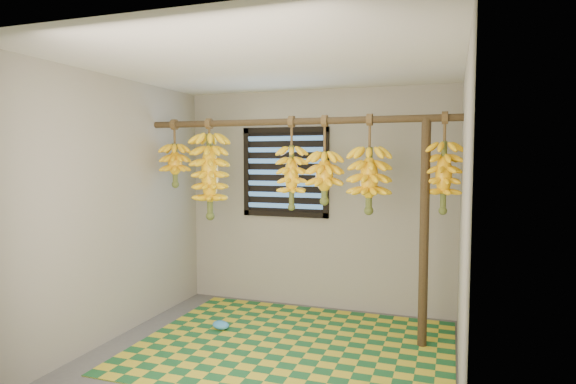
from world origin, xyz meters
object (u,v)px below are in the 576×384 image
at_px(banana_bunch_c, 324,177).
at_px(banana_bunch_e, 369,180).
at_px(banana_bunch_b, 210,176).
at_px(banana_bunch_d, 292,177).
at_px(plastic_bag, 221,325).
at_px(banana_bunch_f, 444,177).
at_px(support_post, 424,234).
at_px(woven_mat, 294,346).
at_px(banana_bunch_a, 175,165).

relative_size(banana_bunch_c, banana_bunch_e, 0.92).
bearing_deg(banana_bunch_b, banana_bunch_d, -0.00).
bearing_deg(plastic_bag, banana_bunch_e, 8.81).
bearing_deg(banana_bunch_f, banana_bunch_c, 180.00).
bearing_deg(banana_bunch_d, banana_bunch_c, 0.00).
relative_size(banana_bunch_d, banana_bunch_e, 0.99).
distance_m(plastic_bag, banana_bunch_e, 1.99).
bearing_deg(support_post, banana_bunch_e, 180.00).
relative_size(support_post, woven_mat, 0.74).
height_order(banana_bunch_b, banana_bunch_f, same).
bearing_deg(banana_bunch_e, support_post, -0.00).
relative_size(plastic_bag, banana_bunch_a, 0.28).
relative_size(banana_bunch_c, banana_bunch_f, 0.94).
bearing_deg(banana_bunch_c, woven_mat, -115.18).
bearing_deg(banana_bunch_d, woven_mat, -68.56).
xyz_separation_m(banana_bunch_d, banana_bunch_f, (1.37, 0.00, 0.02)).
height_order(woven_mat, banana_bunch_a, banana_bunch_a).
xyz_separation_m(plastic_bag, banana_bunch_f, (2.02, 0.21, 1.45)).
relative_size(banana_bunch_d, banana_bunch_f, 1.02).
xyz_separation_m(woven_mat, banana_bunch_a, (-1.41, 0.37, 1.58)).
bearing_deg(plastic_bag, banana_bunch_a, 160.72).
xyz_separation_m(plastic_bag, banana_bunch_c, (0.97, 0.21, 1.43)).
xyz_separation_m(banana_bunch_b, banana_bunch_f, (2.23, -0.00, 0.02)).
bearing_deg(banana_bunch_f, woven_mat, -163.10).
bearing_deg(banana_bunch_f, banana_bunch_a, 180.00).
distance_m(plastic_bag, banana_bunch_b, 1.46).
xyz_separation_m(woven_mat, banana_bunch_e, (0.59, 0.37, 1.46)).
bearing_deg(banana_bunch_f, banana_bunch_e, 180.00).
distance_m(banana_bunch_e, banana_bunch_f, 0.64).
relative_size(woven_mat, banana_bunch_f, 3.14).
bearing_deg(banana_bunch_b, banana_bunch_c, 0.00).
distance_m(support_post, banana_bunch_b, 2.13).
relative_size(plastic_bag, banana_bunch_f, 0.22).
height_order(banana_bunch_a, banana_bunch_c, same).
height_order(plastic_bag, banana_bunch_a, banana_bunch_a).
bearing_deg(support_post, woven_mat, -160.89).
bearing_deg(banana_bunch_d, banana_bunch_f, 0.00).
xyz_separation_m(support_post, banana_bunch_c, (-0.90, 0.00, 0.48)).
distance_m(plastic_bag, banana_bunch_a, 1.67).
bearing_deg(plastic_bag, banana_bunch_d, 18.23).
height_order(banana_bunch_d, banana_bunch_f, same).
xyz_separation_m(banana_bunch_a, banana_bunch_d, (1.26, -0.00, -0.11)).
relative_size(plastic_bag, banana_bunch_d, 0.22).
relative_size(banana_bunch_b, banana_bunch_f, 1.16).
bearing_deg(support_post, plastic_bag, -173.45).
bearing_deg(banana_bunch_b, banana_bunch_f, -0.00).
distance_m(support_post, woven_mat, 1.51).
height_order(banana_bunch_a, banana_bunch_f, same).
relative_size(support_post, banana_bunch_b, 2.01).
xyz_separation_m(banana_bunch_d, banana_bunch_e, (0.73, 0.00, -0.01)).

